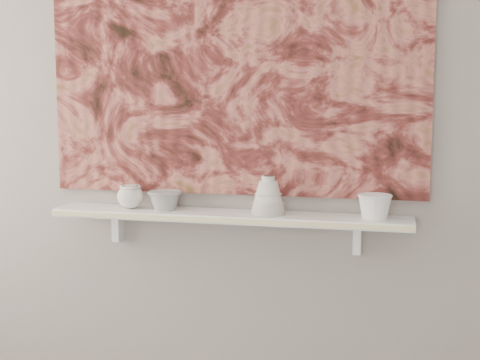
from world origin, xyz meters
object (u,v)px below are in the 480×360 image
(bowl_grey, at_px, (165,200))
(bell_vessel, at_px, (268,195))
(shelf, at_px, (228,216))
(cup_cream, at_px, (131,196))
(painting, at_px, (233,53))
(bowl_white, at_px, (375,206))

(bowl_grey, xyz_separation_m, bell_vessel, (0.41, 0.00, 0.03))
(bowl_grey, bearing_deg, shelf, 0.00)
(bowl_grey, distance_m, bell_vessel, 0.42)
(shelf, bearing_deg, cup_cream, 180.00)
(bowl_grey, xyz_separation_m, cup_cream, (-0.15, 0.00, 0.01))
(bowl_grey, height_order, bell_vessel, bell_vessel)
(cup_cream, height_order, bell_vessel, bell_vessel)
(painting, bearing_deg, bowl_white, -8.26)
(cup_cream, bearing_deg, bell_vessel, 0.00)
(painting, bearing_deg, bell_vessel, -27.25)
(painting, relative_size, cup_cream, 14.24)
(bowl_grey, relative_size, cup_cream, 1.28)
(bell_vessel, bearing_deg, painting, 152.75)
(bowl_grey, bearing_deg, painting, 17.29)
(shelf, relative_size, bowl_white, 11.12)
(cup_cream, bearing_deg, painting, 11.28)
(bowl_grey, relative_size, bell_vessel, 0.92)
(bell_vessel, bearing_deg, bowl_white, 0.00)
(shelf, relative_size, cup_cream, 13.29)
(painting, height_order, bowl_grey, painting)
(bowl_grey, xyz_separation_m, bowl_white, (0.81, 0.00, 0.01))
(shelf, height_order, bell_vessel, bell_vessel)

